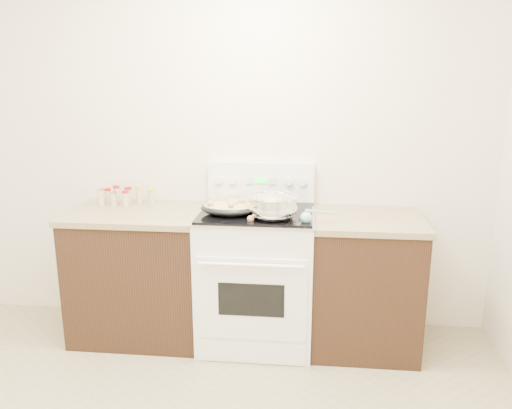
# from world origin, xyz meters

# --- Properties ---
(room_shell) EXTENTS (4.10, 3.60, 2.75)m
(room_shell) POSITION_xyz_m (0.00, 0.00, 1.70)
(room_shell) COLOR silver
(room_shell) RESTS_ON ground
(counter_left) EXTENTS (0.93, 0.67, 0.92)m
(counter_left) POSITION_xyz_m (-0.48, 1.43, 0.46)
(counter_left) COLOR black
(counter_left) RESTS_ON ground
(counter_right) EXTENTS (0.73, 0.67, 0.92)m
(counter_right) POSITION_xyz_m (1.08, 1.43, 0.46)
(counter_right) COLOR black
(counter_right) RESTS_ON ground
(kitchen_range) EXTENTS (0.78, 0.73, 1.22)m
(kitchen_range) POSITION_xyz_m (0.35, 1.42, 0.49)
(kitchen_range) COLOR white
(kitchen_range) RESTS_ON ground
(mixing_bowl) EXTENTS (0.32, 0.32, 0.19)m
(mixing_bowl) POSITION_xyz_m (0.47, 1.26, 1.02)
(mixing_bowl) COLOR silver
(mixing_bowl) RESTS_ON kitchen_range
(roasting_pan) EXTENTS (0.39, 0.29, 0.11)m
(roasting_pan) POSITION_xyz_m (0.17, 1.31, 0.99)
(roasting_pan) COLOR black
(roasting_pan) RESTS_ON kitchen_range
(baking_sheet) EXTENTS (0.43, 0.36, 0.06)m
(baking_sheet) POSITION_xyz_m (0.20, 1.52, 0.96)
(baking_sheet) COLOR black
(baking_sheet) RESTS_ON kitchen_range
(wooden_spoon) EXTENTS (0.15, 0.24, 0.04)m
(wooden_spoon) POSITION_xyz_m (0.36, 1.21, 0.95)
(wooden_spoon) COLOR #9C7647
(wooden_spoon) RESTS_ON kitchen_range
(blue_ladle) EXTENTS (0.23, 0.16, 0.09)m
(blue_ladle) POSITION_xyz_m (0.69, 1.20, 0.97)
(blue_ladle) COLOR #89C5CD
(blue_ladle) RESTS_ON kitchen_range
(spice_jars) EXTENTS (0.39, 0.15, 0.13)m
(spice_jars) POSITION_xyz_m (-0.64, 1.60, 0.98)
(spice_jars) COLOR #BFB28C
(spice_jars) RESTS_ON counter_left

